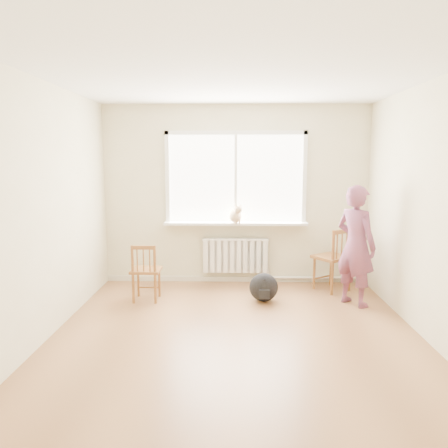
# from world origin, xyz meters

# --- Properties ---
(floor) EXTENTS (4.50, 4.50, 0.00)m
(floor) POSITION_xyz_m (0.00, 0.00, 0.00)
(floor) COLOR #96643D
(floor) RESTS_ON ground
(ceiling) EXTENTS (4.50, 4.50, 0.00)m
(ceiling) POSITION_xyz_m (0.00, 0.00, 2.70)
(ceiling) COLOR white
(ceiling) RESTS_ON back_wall
(back_wall) EXTENTS (4.00, 0.01, 2.70)m
(back_wall) POSITION_xyz_m (0.00, 2.25, 1.35)
(back_wall) COLOR beige
(back_wall) RESTS_ON ground
(window) EXTENTS (2.12, 0.05, 1.42)m
(window) POSITION_xyz_m (0.00, 2.22, 1.66)
(window) COLOR white
(window) RESTS_ON back_wall
(windowsill) EXTENTS (2.15, 0.22, 0.04)m
(windowsill) POSITION_xyz_m (0.00, 2.14, 0.93)
(windowsill) COLOR white
(windowsill) RESTS_ON back_wall
(radiator) EXTENTS (1.00, 0.12, 0.55)m
(radiator) POSITION_xyz_m (0.00, 2.16, 0.44)
(radiator) COLOR white
(radiator) RESTS_ON back_wall
(heating_pipe) EXTENTS (1.40, 0.04, 0.04)m
(heating_pipe) POSITION_xyz_m (1.25, 2.19, 0.08)
(heating_pipe) COLOR silver
(heating_pipe) RESTS_ON back_wall
(baseboard) EXTENTS (4.00, 0.03, 0.08)m
(baseboard) POSITION_xyz_m (0.00, 2.23, 0.04)
(baseboard) COLOR beige
(baseboard) RESTS_ON ground
(chair_left) EXTENTS (0.39, 0.37, 0.78)m
(chair_left) POSITION_xyz_m (-1.20, 1.27, 0.39)
(chair_left) COLOR #94592B
(chair_left) RESTS_ON floor
(chair_right) EXTENTS (0.62, 0.62, 0.92)m
(chair_right) POSITION_xyz_m (1.42, 1.78, 0.47)
(chair_right) COLOR #94592B
(chair_right) RESTS_ON floor
(person) EXTENTS (0.65, 0.68, 1.57)m
(person) POSITION_xyz_m (1.55, 1.19, 0.79)
(person) COLOR #B03A4D
(person) RESTS_ON floor
(cat) EXTENTS (0.27, 0.43, 0.30)m
(cat) POSITION_xyz_m (0.00, 2.05, 1.07)
(cat) COLOR beige
(cat) RESTS_ON windowsill
(backpack) EXTENTS (0.45, 0.38, 0.39)m
(backpack) POSITION_xyz_m (0.38, 1.29, 0.19)
(backpack) COLOR black
(backpack) RESTS_ON floor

